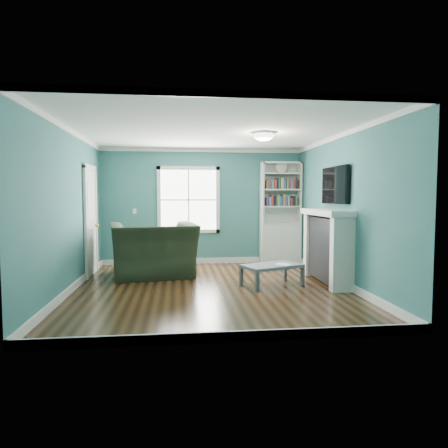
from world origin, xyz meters
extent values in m
plane|color=black|center=(0.00, 0.00, 0.00)|extent=(5.00, 5.00, 0.00)
plane|color=#2F6B6C|center=(0.00, 2.50, 1.30)|extent=(4.50, 0.00, 4.50)
plane|color=#2F6B6C|center=(0.00, -2.50, 1.30)|extent=(4.50, 0.00, 4.50)
plane|color=#2F6B6C|center=(-2.25, 0.00, 1.30)|extent=(0.00, 5.00, 5.00)
plane|color=#2F6B6C|center=(2.25, 0.00, 1.30)|extent=(0.00, 5.00, 5.00)
plane|color=white|center=(0.00, 0.00, 2.60)|extent=(5.00, 5.00, 0.00)
cube|color=white|center=(0.00, 2.48, 0.06)|extent=(4.50, 0.03, 0.12)
cube|color=white|center=(0.00, -2.48, 0.06)|extent=(4.50, 0.03, 0.12)
cube|color=white|center=(-2.23, 0.00, 0.06)|extent=(0.03, 5.00, 0.12)
cube|color=white|center=(2.23, 0.00, 0.06)|extent=(0.03, 5.00, 0.12)
cube|color=white|center=(0.00, 2.48, 2.56)|extent=(4.50, 0.04, 0.08)
cube|color=white|center=(0.00, -2.48, 2.56)|extent=(4.50, 0.04, 0.08)
cube|color=white|center=(-2.23, 0.00, 2.56)|extent=(0.04, 5.00, 0.08)
cube|color=white|center=(2.23, 0.00, 2.56)|extent=(0.04, 5.00, 0.08)
cube|color=white|center=(-0.30, 2.50, 1.45)|extent=(1.24, 0.01, 1.34)
cube|color=white|center=(-0.96, 2.48, 1.45)|extent=(0.08, 0.06, 1.50)
cube|color=white|center=(0.36, 2.48, 1.45)|extent=(0.08, 0.06, 1.50)
cube|color=white|center=(-0.30, 2.48, 0.74)|extent=(1.40, 0.06, 0.08)
cube|color=white|center=(-0.30, 2.48, 2.16)|extent=(1.40, 0.06, 0.08)
cube|color=white|center=(-0.30, 2.48, 1.45)|extent=(1.24, 0.03, 0.03)
cube|color=white|center=(-0.30, 2.48, 1.45)|extent=(0.03, 0.03, 1.34)
cube|color=silver|center=(1.77, 2.30, 0.45)|extent=(0.90, 0.35, 0.90)
cube|color=silver|center=(1.34, 2.30, 1.60)|extent=(0.04, 0.35, 1.40)
cube|color=silver|center=(2.20, 2.30, 1.60)|extent=(0.04, 0.35, 1.40)
cube|color=silver|center=(1.77, 2.46, 1.60)|extent=(0.90, 0.02, 1.40)
cube|color=silver|center=(1.77, 2.30, 2.28)|extent=(0.90, 0.35, 0.04)
cube|color=silver|center=(1.77, 2.30, 0.92)|extent=(0.84, 0.33, 0.03)
cube|color=silver|center=(1.77, 2.30, 1.30)|extent=(0.84, 0.33, 0.03)
cube|color=silver|center=(1.77, 2.30, 1.68)|extent=(0.84, 0.33, 0.03)
cube|color=silver|center=(1.77, 2.30, 2.04)|extent=(0.84, 0.33, 0.03)
cube|color=#593366|center=(1.77, 2.28, 1.43)|extent=(0.70, 0.25, 0.22)
cube|color=teal|center=(1.77, 2.28, 1.81)|extent=(0.70, 0.25, 0.22)
cylinder|color=beige|center=(1.77, 2.25, 2.19)|extent=(0.26, 0.06, 0.26)
cube|color=black|center=(2.09, 0.20, 0.60)|extent=(0.30, 1.20, 1.10)
cube|color=black|center=(2.07, 0.20, 0.40)|extent=(0.22, 0.65, 0.70)
cube|color=silver|center=(2.07, -0.47, 0.60)|extent=(0.36, 0.16, 1.20)
cube|color=silver|center=(2.07, 0.87, 0.60)|extent=(0.36, 0.16, 1.20)
cube|color=silver|center=(2.05, 0.20, 1.25)|extent=(0.44, 1.58, 0.10)
cube|color=black|center=(2.20, 0.20, 1.72)|extent=(0.06, 1.10, 0.65)
cube|color=silver|center=(-2.23, 1.40, 1.02)|extent=(0.04, 0.80, 2.05)
cube|color=white|center=(-2.22, 0.95, 1.02)|extent=(0.05, 0.08, 2.13)
cube|color=white|center=(-2.22, 1.85, 1.02)|extent=(0.05, 0.08, 2.13)
cube|color=white|center=(-2.22, 1.40, 2.09)|extent=(0.05, 0.98, 0.08)
sphere|color=#BF8C3F|center=(-2.17, 1.70, 0.95)|extent=(0.07, 0.07, 0.07)
ellipsoid|color=white|center=(0.90, 0.10, 2.54)|extent=(0.34, 0.34, 0.15)
cylinder|color=white|center=(0.90, 0.10, 2.58)|extent=(0.38, 0.38, 0.03)
cube|color=white|center=(-1.50, 2.48, 1.20)|extent=(0.08, 0.01, 0.12)
imported|color=black|center=(-1.01, 1.14, 0.68)|extent=(1.71, 1.27, 1.36)
cube|color=#495257|center=(0.72, -0.32, 0.15)|extent=(0.07, 0.07, 0.31)
cube|color=#495257|center=(1.59, 0.05, 0.15)|extent=(0.07, 0.07, 0.31)
cube|color=#495257|center=(0.53, 0.14, 0.15)|extent=(0.07, 0.07, 0.31)
cube|color=#495257|center=(1.40, 0.50, 0.15)|extent=(0.07, 0.07, 0.31)
cube|color=#545B6C|center=(1.06, 0.09, 0.34)|extent=(1.13, 0.89, 0.05)
cube|color=white|center=(1.25, 0.09, 0.37)|extent=(0.32, 0.32, 0.00)
camera|label=1|loc=(-0.53, -6.54, 1.53)|focal=32.00mm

